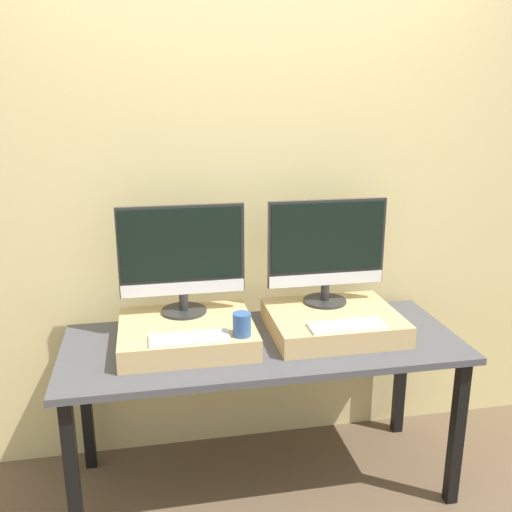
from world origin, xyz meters
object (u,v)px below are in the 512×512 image
Objects in this scene: mug at (242,325)px; keyboard_right at (347,326)px; keyboard_left at (189,338)px; monitor_right at (327,248)px.

mug reaches higher than keyboard_right.
keyboard_left is 3.33× the size of mug.
monitor_right reaches higher than mug.
keyboard_left is at bearing -155.52° from monitor_right.
mug is 0.58m from monitor_right.
mug reaches higher than keyboard_left.
monitor_right is (0.66, 0.30, 0.26)m from keyboard_left.
mug is at bearing -146.11° from monitor_right.
keyboard_left and keyboard_right have the same top height.
monitor_right is at bearing 90.00° from keyboard_right.
mug is 0.18× the size of monitor_right.
keyboard_left is 0.66m from keyboard_right.
keyboard_left is at bearing 180.00° from mug.
keyboard_left is 0.58× the size of monitor_right.
mug is at bearing -0.00° from keyboard_left.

